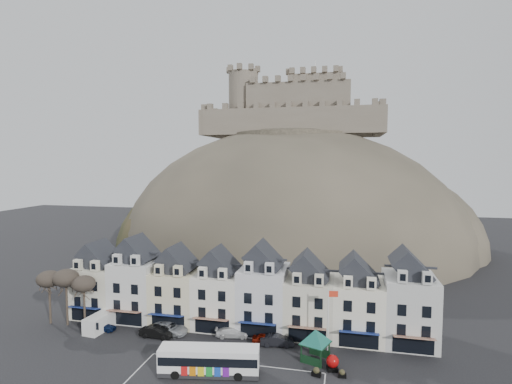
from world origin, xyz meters
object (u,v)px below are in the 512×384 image
(bus, at_px, (209,359))
(car_charcoal, at_px, (277,340))
(bus_shelter, at_px, (315,337))
(car_navy, at_px, (103,326))
(car_silver, at_px, (169,328))
(flagpole, at_px, (329,318))
(car_black, at_px, (157,332))
(red_buoy, at_px, (332,363))
(car_maroon, at_px, (267,339))
(white_van, at_px, (100,322))
(car_white, at_px, (232,332))

(bus, relative_size, car_charcoal, 2.62)
(bus, height_order, bus_shelter, bus_shelter)
(car_navy, bearing_deg, car_silver, -85.03)
(flagpole, xyz_separation_m, car_black, (-23.97, 0.39, -4.29))
(car_charcoal, bearing_deg, car_black, 84.17)
(red_buoy, xyz_separation_m, car_maroon, (-8.98, 5.01, -0.27))
(bus_shelter, relative_size, car_silver, 1.08)
(car_black, bearing_deg, car_silver, -36.33)
(car_navy, distance_m, car_maroon, 24.35)
(white_van, bearing_deg, car_maroon, 7.98)
(car_white, height_order, car_charcoal, car_charcoal)
(car_navy, bearing_deg, red_buoy, -98.24)
(white_van, bearing_deg, red_buoy, -1.05)
(car_navy, xyz_separation_m, car_white, (19.13, 2.12, 0.04))
(bus_shelter, relative_size, car_navy, 1.57)
(bus, bearing_deg, car_maroon, 50.92)
(car_maroon, bearing_deg, bus_shelter, -119.74)
(flagpole, bearing_deg, car_black, 179.08)
(bus_shelter, xyz_separation_m, car_silver, (-21.21, 3.26, -2.36))
(flagpole, height_order, white_van, flagpole)
(bus, relative_size, car_maroon, 3.01)
(car_maroon, bearing_deg, car_charcoal, -103.38)
(flagpole, relative_size, car_silver, 1.62)
(car_black, bearing_deg, car_charcoal, -83.56)
(bus, xyz_separation_m, car_charcoal, (6.58, 8.82, -1.07))
(car_silver, bearing_deg, car_navy, 102.62)
(red_buoy, height_order, car_charcoal, red_buoy)
(bus_shelter, relative_size, car_black, 1.25)
(bus, bearing_deg, car_black, 134.42)
(bus_shelter, distance_m, car_silver, 21.59)
(car_silver, relative_size, car_maroon, 1.38)
(bus, height_order, car_charcoal, bus)
(bus_shelter, distance_m, car_maroon, 7.92)
(flagpole, xyz_separation_m, car_navy, (-32.70, 0.76, -4.43))
(flagpole, distance_m, white_van, 33.46)
(red_buoy, xyz_separation_m, car_white, (-14.18, 6.07, -0.26))
(white_van, bearing_deg, bus, -16.50)
(flagpole, distance_m, car_maroon, 9.63)
(bus, bearing_deg, red_buoy, 6.33)
(red_buoy, relative_size, car_maroon, 0.47)
(red_buoy, relative_size, car_charcoal, 0.41)
(car_silver, bearing_deg, car_charcoal, -84.86)
(bus_shelter, xyz_separation_m, white_van, (-31.66, 2.26, -1.95))
(car_silver, xyz_separation_m, car_charcoal, (15.88, -0.29, -0.02))
(flagpole, relative_size, car_white, 1.88)
(bus_shelter, distance_m, car_black, 22.60)
(car_maroon, bearing_deg, car_white, 73.93)
(bus, distance_m, car_maroon, 10.45)
(red_buoy, distance_m, car_maroon, 10.29)
(bus_shelter, distance_m, car_navy, 31.31)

